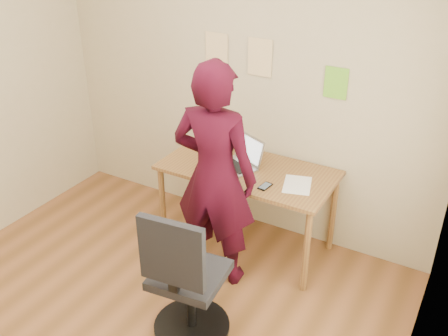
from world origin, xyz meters
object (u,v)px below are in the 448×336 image
Objects in this scene: office_chair at (185,285)px; person at (215,177)px; desk at (248,178)px; phone at (265,186)px; laptop at (241,160)px.

office_chair is 0.81m from person.
phone is at bearing -38.26° from desk.
person is at bearing 97.74° from office_chair.
person is (0.04, -0.47, 0.08)m from laptop.
desk is 0.51m from person.
desk is 1.37× the size of office_chair.
person is (-0.29, -0.26, 0.13)m from phone.
desk is 0.80× the size of person.
desk is 10.67× the size of phone.
desk is 1.15m from office_chair.
laptop is at bearing 165.65° from desk.
office_chair is (0.21, -1.14, -0.36)m from laptop.
office_chair is 0.58× the size of person.
desk is 3.41× the size of laptop.
laptop is 0.39m from phone.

